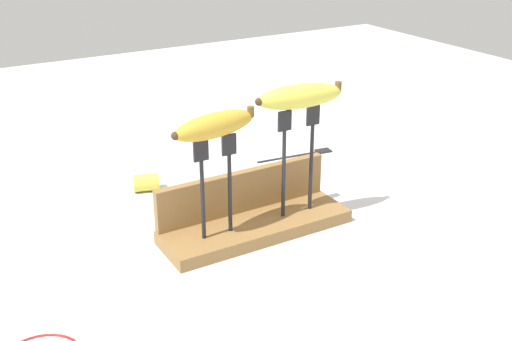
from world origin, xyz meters
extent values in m
plane|color=silver|center=(0.00, 0.00, 0.00)|extent=(3.00, 3.00, 0.00)
cube|color=olive|center=(0.00, 0.00, 0.01)|extent=(0.35, 0.11, 0.02)
cube|color=olive|center=(0.00, 0.05, 0.06)|extent=(0.35, 0.02, 0.08)
cylinder|color=black|center=(-0.11, -0.01, 0.10)|extent=(0.01, 0.01, 0.14)
cube|color=black|center=(-0.11, -0.01, 0.19)|extent=(0.03, 0.01, 0.04)
cylinder|color=black|center=(-0.06, -0.01, 0.10)|extent=(0.01, 0.01, 0.14)
cube|color=black|center=(-0.06, -0.01, 0.19)|extent=(0.03, 0.01, 0.04)
cylinder|color=black|center=(0.05, -0.01, 0.11)|extent=(0.01, 0.01, 0.17)
cube|color=black|center=(0.05, -0.01, 0.21)|extent=(0.03, 0.01, 0.04)
cylinder|color=black|center=(0.11, -0.01, 0.11)|extent=(0.01, 0.01, 0.17)
cube|color=black|center=(0.11, -0.01, 0.21)|extent=(0.03, 0.01, 0.04)
ellipsoid|color=gold|center=(-0.08, -0.01, 0.23)|extent=(0.16, 0.07, 0.04)
cylinder|color=brown|center=(-0.01, 0.00, 0.23)|extent=(0.01, 0.01, 0.02)
sphere|color=#3F2D19|center=(-0.16, -0.02, 0.23)|extent=(0.01, 0.01, 0.01)
ellipsoid|color=#DBD147|center=(0.08, -0.01, 0.25)|extent=(0.17, 0.06, 0.04)
cylinder|color=brown|center=(0.16, -0.02, 0.26)|extent=(0.01, 0.01, 0.02)
sphere|color=#3F2D19|center=(0.01, 0.00, 0.25)|extent=(0.01, 0.01, 0.01)
cylinder|color=black|center=(0.25, 0.27, 0.00)|extent=(0.16, 0.02, 0.01)
cube|color=black|center=(0.34, 0.26, 0.00)|extent=(0.04, 0.03, 0.01)
cylinder|color=#DBD147|center=(-0.11, 0.27, 0.02)|extent=(0.06, 0.05, 0.04)
cylinder|color=beige|center=(-0.13, 0.28, 0.02)|extent=(0.01, 0.03, 0.03)
camera|label=1|loc=(-0.51, -0.87, 0.57)|focal=44.03mm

